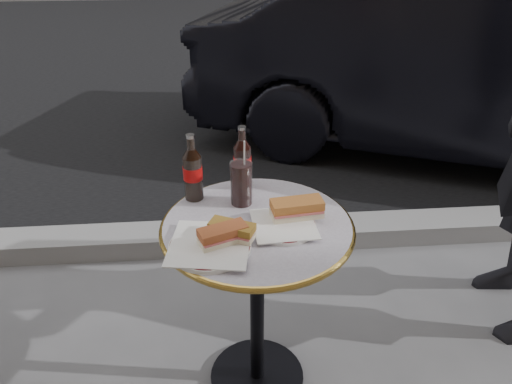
{
  "coord_description": "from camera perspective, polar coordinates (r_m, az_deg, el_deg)",
  "views": [
    {
      "loc": [
        -0.11,
        -1.32,
        1.62
      ],
      "look_at": [
        0.0,
        0.05,
        0.82
      ],
      "focal_mm": 35.0,
      "sensor_mm": 36.0,
      "label": 1
    }
  ],
  "objects": [
    {
      "name": "plate_left",
      "position": [
        1.48,
        -5.27,
        -6.24
      ],
      "size": [
        0.31,
        0.31,
        0.01
      ],
      "primitive_type": "cylinder",
      "rotation": [
        0.0,
        0.0,
        -0.33
      ],
      "color": "white",
      "rests_on": "bistro_table"
    },
    {
      "name": "sandwich_left_b",
      "position": [
        1.49,
        -2.76,
        -4.49
      ],
      "size": [
        0.15,
        0.12,
        0.05
      ],
      "primitive_type": "cube",
      "rotation": [
        0.0,
        0.0,
        -0.44
      ],
      "color": "olive",
      "rests_on": "plate_left"
    },
    {
      "name": "sandwich_right",
      "position": [
        1.59,
        4.69,
        -2.0
      ],
      "size": [
        0.17,
        0.1,
        0.06
      ],
      "primitive_type": "cube",
      "rotation": [
        0.0,
        0.0,
        0.13
      ],
      "color": "#AA622B",
      "rests_on": "plate_right"
    },
    {
      "name": "asphalt_road",
      "position": [
        6.52,
        -3.72,
        15.75
      ],
      "size": [
        40.0,
        8.0,
        0.0
      ],
      "primitive_type": "cube",
      "color": "black",
      "rests_on": "ground"
    },
    {
      "name": "cola_glass",
      "position": [
        1.66,
        -1.69,
        1.02
      ],
      "size": [
        0.08,
        0.08,
        0.15
      ],
      "primitive_type": "cylinder",
      "rotation": [
        0.0,
        0.0,
        0.03
      ],
      "color": "black",
      "rests_on": "bistro_table"
    },
    {
      "name": "cola_bottle_left",
      "position": [
        1.68,
        -7.28,
        2.83
      ],
      "size": [
        0.07,
        0.07,
        0.24
      ],
      "primitive_type": null,
      "rotation": [
        0.0,
        0.0,
        0.13
      ],
      "color": "black",
      "rests_on": "bistro_table"
    },
    {
      "name": "cola_bottle_right",
      "position": [
        1.74,
        -1.58,
        4.01
      ],
      "size": [
        0.07,
        0.07,
        0.23
      ],
      "primitive_type": null,
      "rotation": [
        0.0,
        0.0,
        0.06
      ],
      "color": "black",
      "rests_on": "bistro_table"
    },
    {
      "name": "plate_right",
      "position": [
        1.57,
        3.19,
        -3.91
      ],
      "size": [
        0.23,
        0.23,
        0.01
      ],
      "primitive_type": "cylinder",
      "rotation": [
        0.0,
        0.0,
        -0.12
      ],
      "color": "white",
      "rests_on": "bistro_table"
    },
    {
      "name": "bistro_table",
      "position": [
        1.82,
        0.13,
        -13.28
      ],
      "size": [
        0.62,
        0.62,
        0.73
      ],
      "primitive_type": null,
      "color": "#BAB2C4",
      "rests_on": "ground"
    },
    {
      "name": "sandwich_left_a",
      "position": [
        1.47,
        -3.8,
        -5.01
      ],
      "size": [
        0.16,
        0.11,
        0.05
      ],
      "primitive_type": "cube",
      "rotation": [
        0.0,
        0.0,
        0.37
      ],
      "color": "#9A4A27",
      "rests_on": "plate_left"
    },
    {
      "name": "ground",
      "position": [
        2.09,
        0.12,
        -20.6
      ],
      "size": [
        80.0,
        80.0,
        0.0
      ],
      "primitive_type": "plane",
      "color": "slate",
      "rests_on": "ground"
    },
    {
      "name": "parked_car",
      "position": [
        3.9,
        23.71,
        13.21
      ],
      "size": [
        2.71,
        4.12,
        1.28
      ],
      "primitive_type": "imported",
      "rotation": [
        0.0,
        0.0,
        1.19
      ],
      "color": "black",
      "rests_on": "ground"
    },
    {
      "name": "curb",
      "position": [
        2.72,
        -1.48,
        -5.08
      ],
      "size": [
        40.0,
        0.2,
        0.12
      ],
      "primitive_type": "cube",
      "color": "gray",
      "rests_on": "ground"
    }
  ]
}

